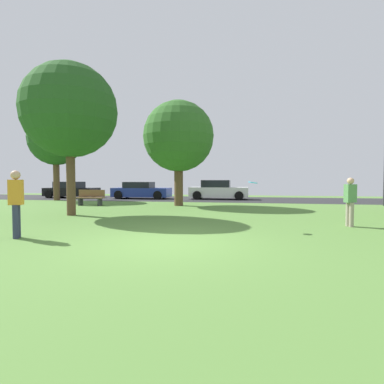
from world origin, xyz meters
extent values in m
plane|color=#547F38|center=(0.00, 0.00, 0.00)|extent=(44.00, 44.00, 0.00)
cube|color=#28282B|center=(0.00, 16.00, 0.00)|extent=(44.00, 6.40, 0.01)
cylinder|color=brown|center=(-1.98, 10.20, 1.29)|extent=(0.50, 0.50, 2.57)
sphere|color=#2D6023|center=(-1.98, 10.20, 3.95)|extent=(4.01, 4.01, 4.01)
cylinder|color=brown|center=(-5.40, 4.83, 1.48)|extent=(0.36, 0.36, 2.96)
sphere|color=#23511E|center=(-5.40, 4.83, 4.39)|extent=(3.91, 3.91, 3.91)
cylinder|color=brown|center=(-11.48, 12.86, 1.48)|extent=(0.43, 0.43, 2.96)
sphere|color=#23511E|center=(-11.48, 12.86, 4.39)|extent=(3.77, 3.77, 3.77)
cylinder|color=gray|center=(5.17, 3.52, 0.39)|extent=(0.14, 0.14, 0.78)
cylinder|color=gray|center=(5.12, 3.67, 0.39)|extent=(0.14, 0.14, 0.78)
cube|color=#51894C|center=(5.15, 3.60, 1.07)|extent=(0.38, 0.32, 0.58)
sphere|color=tan|center=(5.15, 3.60, 1.47)|extent=(0.21, 0.21, 0.21)
cylinder|color=#2D334C|center=(-3.99, 0.06, 0.43)|extent=(0.14, 0.14, 0.87)
cylinder|color=#2D334C|center=(-3.94, -0.09, 0.43)|extent=(0.14, 0.14, 0.87)
cube|color=orange|center=(-3.96, -0.01, 1.19)|extent=(0.38, 0.32, 0.65)
sphere|color=tan|center=(-3.96, -0.01, 1.63)|extent=(0.23, 0.23, 0.23)
cylinder|color=#2DB2E0|center=(2.06, 2.37, 1.42)|extent=(0.28, 0.28, 0.06)
cube|color=black|center=(-12.10, 15.77, 0.48)|extent=(4.17, 1.73, 0.65)
cube|color=black|center=(-12.30, 15.77, 1.05)|extent=(2.00, 1.52, 0.50)
cylinder|color=black|center=(-10.64, 16.63, 0.32)|extent=(0.64, 0.22, 0.64)
cylinder|color=black|center=(-10.64, 14.90, 0.32)|extent=(0.64, 0.22, 0.64)
cylinder|color=black|center=(-13.55, 16.63, 0.32)|extent=(0.64, 0.22, 0.64)
cylinder|color=black|center=(-13.55, 14.90, 0.32)|extent=(0.64, 0.22, 0.64)
cube|color=#233893|center=(-6.16, 15.74, 0.49)|extent=(4.39, 1.77, 0.69)
cube|color=black|center=(-6.38, 15.74, 1.06)|extent=(2.11, 1.56, 0.45)
cylinder|color=black|center=(-4.63, 16.62, 0.32)|extent=(0.64, 0.22, 0.64)
cylinder|color=black|center=(-4.63, 14.86, 0.32)|extent=(0.64, 0.22, 0.64)
cylinder|color=black|center=(-7.70, 16.62, 0.32)|extent=(0.64, 0.22, 0.64)
cylinder|color=black|center=(-7.70, 14.86, 0.32)|extent=(0.64, 0.22, 0.64)
cube|color=white|center=(-0.23, 16.14, 0.53)|extent=(4.35, 1.71, 0.75)
cube|color=black|center=(-0.45, 16.14, 1.17)|extent=(2.09, 1.50, 0.53)
cylinder|color=black|center=(1.30, 17.00, 0.32)|extent=(0.64, 0.22, 0.64)
cylinder|color=black|center=(1.30, 15.29, 0.32)|extent=(0.64, 0.22, 0.64)
cylinder|color=black|center=(-1.75, 17.00, 0.32)|extent=(0.64, 0.22, 0.64)
cylinder|color=black|center=(-1.75, 15.29, 0.32)|extent=(0.64, 0.22, 0.64)
cube|color=brown|center=(-6.97, 9.29, 0.45)|extent=(1.60, 0.44, 0.06)
cube|color=brown|center=(-6.97, 9.49, 0.70)|extent=(1.60, 0.06, 0.40)
cube|color=#333338|center=(-6.37, 9.29, 0.23)|extent=(0.10, 0.40, 0.45)
cube|color=#333338|center=(-7.57, 9.29, 0.23)|extent=(0.10, 0.40, 0.45)
camera|label=1|loc=(1.92, -7.02, 1.54)|focal=28.91mm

